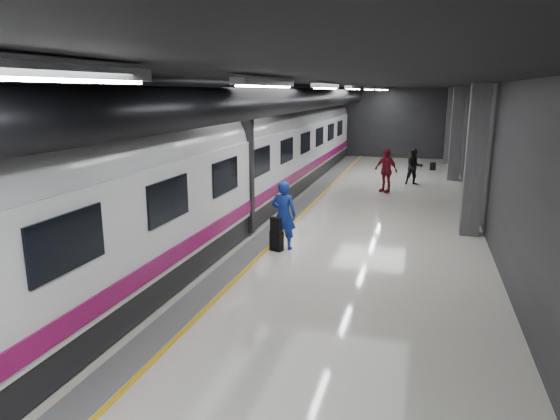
% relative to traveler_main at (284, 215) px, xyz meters
% --- Properties ---
extents(ground, '(40.00, 40.00, 0.00)m').
position_rel_traveler_main_xyz_m(ground, '(0.52, 0.95, -0.96)').
color(ground, beige).
rests_on(ground, ground).
extents(platform_hall, '(10.02, 40.02, 4.51)m').
position_rel_traveler_main_xyz_m(platform_hall, '(0.24, 1.91, 2.58)').
color(platform_hall, black).
rests_on(platform_hall, ground).
extents(train, '(3.05, 38.00, 4.05)m').
position_rel_traveler_main_xyz_m(train, '(-2.72, 0.95, 1.11)').
color(train, black).
rests_on(train, ground).
extents(traveler_main, '(0.72, 0.49, 1.92)m').
position_rel_traveler_main_xyz_m(traveler_main, '(0.00, 0.00, 0.00)').
color(traveler_main, '#1648AC').
rests_on(traveler_main, ground).
extents(suitcase_main, '(0.40, 0.32, 0.56)m').
position_rel_traveler_main_xyz_m(suitcase_main, '(-0.13, -0.24, -0.68)').
color(suitcase_main, black).
rests_on(suitcase_main, ground).
extents(shoulder_bag, '(0.32, 0.22, 0.38)m').
position_rel_traveler_main_xyz_m(shoulder_bag, '(-0.14, -0.27, -0.21)').
color(shoulder_bag, black).
rests_on(shoulder_bag, suitcase_main).
extents(traveler_far_a, '(0.98, 0.87, 1.68)m').
position_rel_traveler_main_xyz_m(traveler_far_a, '(3.23, 11.08, -0.12)').
color(traveler_far_a, black).
rests_on(traveler_far_a, ground).
extents(traveler_far_b, '(1.19, 0.98, 1.90)m').
position_rel_traveler_main_xyz_m(traveler_far_b, '(2.08, 8.99, -0.01)').
color(traveler_far_b, maroon).
rests_on(traveler_far_b, ground).
extents(suitcase_far, '(0.32, 0.24, 0.44)m').
position_rel_traveler_main_xyz_m(suitcase_far, '(4.16, 15.94, -0.74)').
color(suitcase_far, black).
rests_on(suitcase_far, ground).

